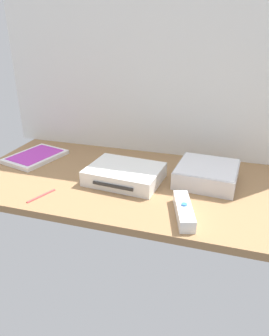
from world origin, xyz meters
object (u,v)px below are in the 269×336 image
at_px(mini_computer, 207,174).
at_px(stylus_pen, 41,195).
at_px(remote_wand, 184,210).
at_px(game_console, 125,174).
at_px(game_case, 35,156).

xyz_separation_m(mini_computer, stylus_pen, (-0.42, -0.22, -0.02)).
height_order(mini_computer, remote_wand, mini_computer).
height_order(game_console, game_case, game_console).
height_order(mini_computer, stylus_pen, mini_computer).
bearing_deg(mini_computer, game_console, -164.77).
relative_size(game_console, mini_computer, 1.22).
height_order(game_console, stylus_pen, game_console).
xyz_separation_m(game_console, mini_computer, (0.23, 0.06, 0.00)).
height_order(game_case, remote_wand, remote_wand).
bearing_deg(game_console, mini_computer, 20.08).
distance_m(game_console, stylus_pen, 0.24).
relative_size(game_case, remote_wand, 1.43).
bearing_deg(stylus_pen, mini_computer, 27.66).
distance_m(remote_wand, stylus_pen, 0.38).
relative_size(mini_computer, remote_wand, 1.20).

